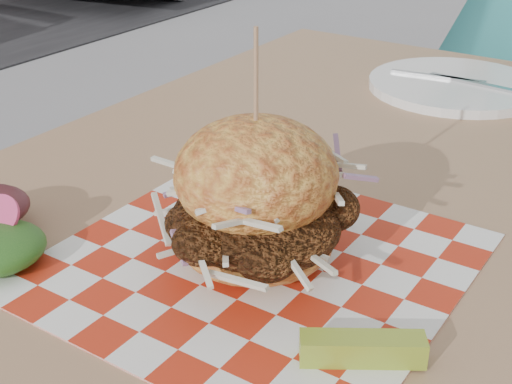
{
  "coord_description": "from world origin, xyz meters",
  "views": [
    {
      "loc": [
        0.63,
        -0.8,
        1.11
      ],
      "look_at": [
        0.32,
        -0.32,
        0.82
      ],
      "focal_mm": 50.0,
      "sensor_mm": 36.0,
      "label": 1
    }
  ],
  "objects": [
    {
      "name": "patio_table",
      "position": [
        0.3,
        -0.12,
        0.67
      ],
      "size": [
        0.8,
        1.2,
        0.75
      ],
      "color": "tan",
      "rests_on": "ground"
    },
    {
      "name": "paper_liner",
      "position": [
        0.32,
        -0.32,
        0.75
      ],
      "size": [
        0.36,
        0.36,
        0.0
      ],
      "primitive_type": "cube",
      "color": "red",
      "rests_on": "patio_table"
    },
    {
      "name": "sandwich",
      "position": [
        0.32,
        -0.32,
        0.81
      ],
      "size": [
        0.19,
        0.19,
        0.22
      ],
      "color": "gold",
      "rests_on": "paper_liner"
    },
    {
      "name": "pickle_spear",
      "position": [
        0.46,
        -0.4,
        0.76
      ],
      "size": [
        0.09,
        0.07,
        0.02
      ],
      "primitive_type": "cube",
      "rotation": [
        0.0,
        0.0,
        0.56
      ],
      "color": "#8EA630",
      "rests_on": "paper_liner"
    },
    {
      "name": "place_setting",
      "position": [
        0.3,
        0.27,
        0.76
      ],
      "size": [
        0.27,
        0.27,
        0.02
      ],
      "color": "white",
      "rests_on": "patio_table"
    }
  ]
}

